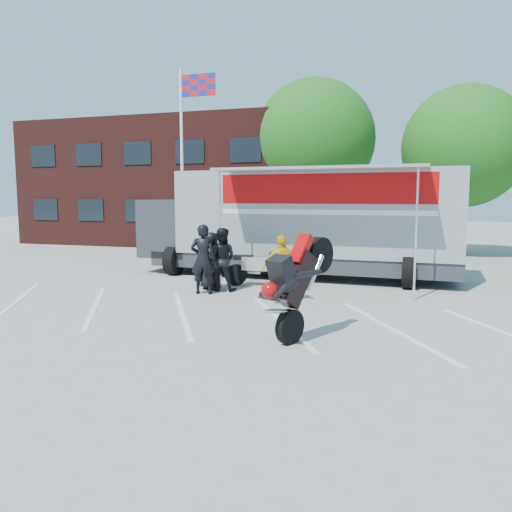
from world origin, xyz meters
The scene contains 13 objects.
ground centered at (0.00, 0.00, 0.00)m, with size 100.00×100.00×0.00m, color #9E9E99.
parking_bay_lines centered at (0.00, 1.00, 0.01)m, with size 18.00×5.00×0.01m, color white.
office_building centered at (-10.00, 18.00, 3.50)m, with size 18.00×8.00×7.00m, color #401814.
flagpole centered at (-6.24, 10.00, 5.05)m, with size 1.61×0.12×8.00m.
tree_left centered at (-2.00, 16.00, 5.57)m, with size 6.12×6.12×8.64m.
tree_mid centered at (5.00, 15.00, 4.94)m, with size 5.44×5.44×7.68m.
transporter_truck centered at (-0.66, 7.05, 0.00)m, with size 11.28×5.44×3.59m, color gray, non-canonical shape.
parked_motorcycle centered at (-1.43, 4.85, 0.00)m, with size 0.75×2.26×1.18m, color #B8B8BD, non-canonical shape.
stunt_bike_rider centered at (1.16, -0.05, 0.00)m, with size 0.88×1.87×2.20m, color black, non-canonical shape.
spectator_leather_a centered at (-2.70, 3.98, 0.85)m, with size 0.84×0.54×1.71m, color black.
spectator_leather_b centered at (-2.64, 3.29, 0.99)m, with size 0.72×0.47×1.97m, color black.
spectator_leather_c centered at (-2.32, 3.87, 0.92)m, with size 0.89×0.70×1.84m, color black.
spectator_hivis centered at (-0.21, 2.76, 0.88)m, with size 1.03×0.43×1.77m, color #F2B00C.
Camera 1 is at (2.97, -9.51, 2.74)m, focal length 35.00 mm.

